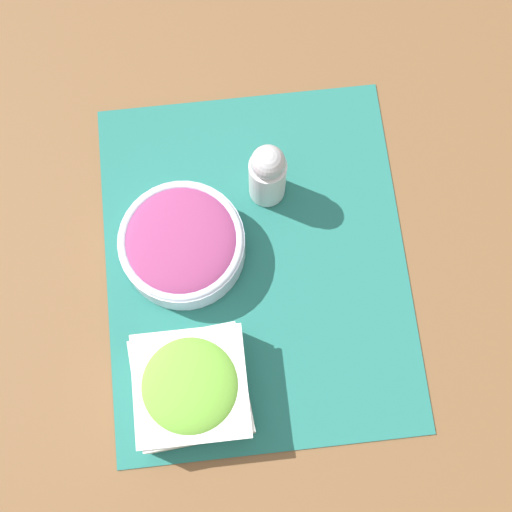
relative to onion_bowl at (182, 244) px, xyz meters
name	(u,v)px	position (x,y,z in m)	size (l,w,h in m)	color
ground_plane	(256,263)	(-0.03, -0.09, -0.04)	(3.00, 3.00, 0.00)	brown
placemat	(256,263)	(-0.03, -0.09, -0.03)	(0.47, 0.38, 0.00)	#236B60
onion_bowl	(182,244)	(0.00, 0.00, 0.00)	(0.16, 0.16, 0.06)	silver
lettuce_bowl	(192,387)	(-0.18, 0.00, 0.01)	(0.14, 0.14, 0.07)	white
pepper_shaker	(268,174)	(0.07, -0.11, 0.02)	(0.05, 0.05, 0.11)	silver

